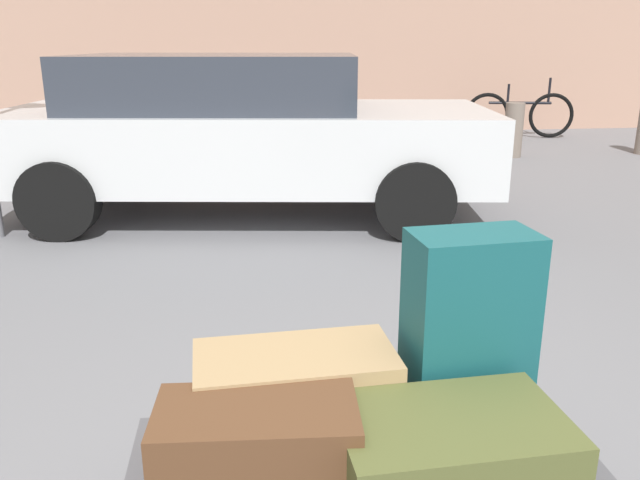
{
  "coord_description": "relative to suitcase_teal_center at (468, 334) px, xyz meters",
  "views": [
    {
      "loc": [
        -0.33,
        -1.52,
        1.54
      ],
      "look_at": [
        0.0,
        1.2,
        0.69
      ],
      "focal_mm": 36.25,
      "sensor_mm": 36.0,
      "label": 1
    }
  ],
  "objects": [
    {
      "name": "suitcase_teal_center",
      "position": [
        0.0,
        0.0,
        0.0
      ],
      "size": [
        0.4,
        0.25,
        0.65
      ],
      "primitive_type": "cube",
      "rotation": [
        0.0,
        0.0,
        0.09
      ],
      "color": "#144C51",
      "rests_on": "luggage_cart"
    },
    {
      "name": "duffel_bag_brown_rear_left",
      "position": [
        -0.67,
        -0.3,
        -0.18
      ],
      "size": [
        0.54,
        0.31,
        0.3
      ],
      "primitive_type": "cube",
      "rotation": [
        0.0,
        0.0,
        -0.06
      ],
      "color": "#51331E",
      "rests_on": "luggage_cart"
    },
    {
      "name": "suitcase_olive_front_right",
      "position": [
        -0.16,
        -0.35,
        -0.2
      ],
      "size": [
        0.62,
        0.41,
        0.26
      ],
      "primitive_type": "cube",
      "rotation": [
        0.0,
        0.0,
        0.05
      ],
      "color": "#4C5128",
      "rests_on": "luggage_cart"
    },
    {
      "name": "duffel_bag_tan_rear_right",
      "position": [
        -0.54,
        -0.02,
        -0.17
      ],
      "size": [
        0.62,
        0.35,
        0.31
      ],
      "primitive_type": "cube",
      "rotation": [
        0.0,
        0.0,
        0.06
      ],
      "color": "#9E7F56",
      "rests_on": "luggage_cart"
    },
    {
      "name": "parked_car",
      "position": [
        -0.69,
        4.13,
        0.09
      ],
      "size": [
        4.5,
        2.35,
        1.42
      ],
      "color": "silver",
      "rests_on": "ground_plane"
    },
    {
      "name": "bicycle_leaning",
      "position": [
        3.86,
        8.45,
        -0.29
      ],
      "size": [
        1.74,
        0.37,
        0.96
      ],
      "color": "black",
      "rests_on": "ground_plane"
    },
    {
      "name": "bollard_kerb_near",
      "position": [
        1.8,
        6.69,
        -0.3
      ],
      "size": [
        0.25,
        0.25,
        0.73
      ],
      "primitive_type": "cylinder",
      "color": "#72665B",
      "rests_on": "ground_plane"
    },
    {
      "name": "bollard_kerb_mid",
      "position": [
        3.01,
        6.69,
        -0.3
      ],
      "size": [
        0.25,
        0.25,
        0.73
      ],
      "primitive_type": "cylinder",
      "color": "#72665B",
      "rests_on": "ground_plane"
    }
  ]
}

